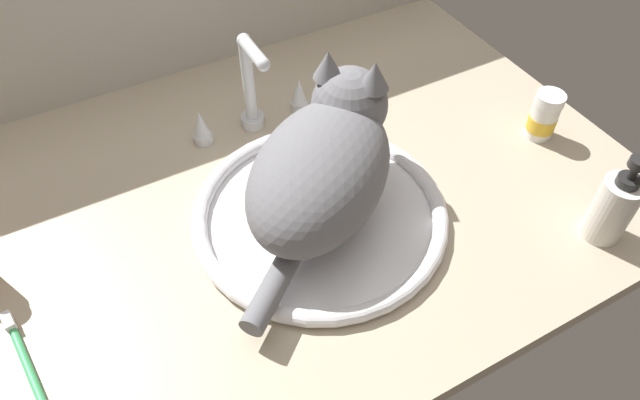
% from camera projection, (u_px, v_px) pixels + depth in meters
% --- Properties ---
extents(countertop, '(1.05, 0.74, 0.03)m').
position_uv_depth(countertop, '(292.00, 196.00, 0.89)').
color(countertop, '#B7A88E').
rests_on(countertop, ground).
extents(sink_basin, '(0.37, 0.37, 0.02)m').
position_uv_depth(sink_basin, '(320.00, 214.00, 0.83)').
color(sink_basin, white).
rests_on(sink_basin, countertop).
extents(faucet, '(0.21, 0.10, 0.18)m').
position_uv_depth(faucet, '(251.00, 95.00, 0.92)').
color(faucet, silver).
rests_on(faucet, countertop).
extents(cat, '(0.34, 0.31, 0.18)m').
position_uv_depth(cat, '(326.00, 159.00, 0.78)').
color(cat, slate).
rests_on(cat, sink_basin).
extents(pill_bottle, '(0.05, 0.05, 0.08)m').
position_uv_depth(pill_bottle, '(544.00, 117.00, 0.93)').
color(pill_bottle, white).
rests_on(pill_bottle, countertop).
extents(soap_pump_bottle, '(0.06, 0.06, 0.15)m').
position_uv_depth(soap_pump_bottle, '(613.00, 207.00, 0.78)').
color(soap_pump_bottle, silver).
rests_on(soap_pump_bottle, countertop).
extents(toothbrush, '(0.03, 0.18, 0.02)m').
position_uv_depth(toothbrush, '(27.00, 366.00, 0.68)').
color(toothbrush, '#3FB266').
rests_on(toothbrush, countertop).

